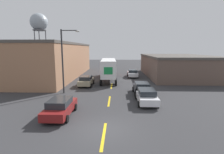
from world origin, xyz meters
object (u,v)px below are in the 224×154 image
Objects in this scene: parked_car_right_near at (146,96)px; water_tower at (39,23)px; parked_car_left_near at (60,107)px; semi_truck at (109,67)px; parked_car_right_mid at (142,88)px; parked_car_right_far at (133,73)px; parked_car_left_far at (86,81)px; street_lamp at (64,57)px.

parked_car_right_near is 0.27× the size of water_tower.
parked_car_right_near is 8.95m from parked_car_left_near.
parked_car_right_mid is at bearing -68.03° from semi_truck.
semi_truck reaches higher than parked_car_right_far.
semi_truck is 2.81× the size of parked_car_right_near.
parked_car_left_near is at bearing -90.00° from parked_car_left_far.
water_tower is at bearing 117.79° from street_lamp.
street_lamp is (-9.90, -13.49, 3.93)m from parked_car_right_far.
parked_car_right_far is at bearing 69.30° from parked_car_left_near.
parked_car_left_far is at bearing 148.04° from parked_car_right_mid.
parked_car_right_near is at bearing -90.00° from parked_car_right_mid.
semi_truck reaches higher than parked_car_left_far.
water_tower reaches higher than parked_car_left_far.
parked_car_right_near is 3.69m from parked_car_right_mid.
parked_car_right_far and parked_car_left_near have the same top height.
parked_car_right_near is at bearing -21.65° from street_lamp.
parked_car_left_far is (-3.27, -5.51, -1.53)m from semi_truck.
semi_truck is at bearing 79.78° from parked_car_left_near.
street_lamp reaches higher than parked_car_left_far.
water_tower reaches higher than parked_car_left_near.
street_lamp is at bearing 178.63° from parked_car_right_mid.
semi_truck is 11.75m from street_lamp.
street_lamp is (-9.90, 3.93, 3.93)m from parked_car_right_near.
parked_car_right_mid is at bearing -1.37° from street_lamp.
water_tower is at bearing 126.05° from parked_car_right_near.
semi_truck is 2.81× the size of parked_car_left_near.
parked_car_left_far and parked_car_left_near have the same top height.
water_tower is (-28.38, 39.00, 13.19)m from parked_car_right_near.
parked_car_right_mid and parked_car_left_near have the same top height.
parked_car_left_far is 0.56× the size of street_lamp.
semi_truck is 2.81× the size of parked_car_right_mid.
parked_car_left_near is 8.95m from street_lamp.
parked_car_right_mid is at bearing -31.96° from parked_car_left_far.
semi_truck is at bearing 114.42° from parked_car_right_mid.
water_tower is at bearing 115.36° from parked_car_left_near.
parked_car_right_near is at bearing -53.95° from water_tower.
parked_car_right_mid is 11.06m from parked_car_left_near.
parked_car_right_far is at bearing 53.73° from street_lamp.
parked_car_left_near is (0.00, -12.61, 0.00)m from parked_car_left_far.
parked_car_left_far is (-8.05, -8.70, 0.00)m from parked_car_right_far.
parked_car_right_near is 0.56× the size of street_lamp.
parked_car_left_near is at bearing -76.75° from street_lamp.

